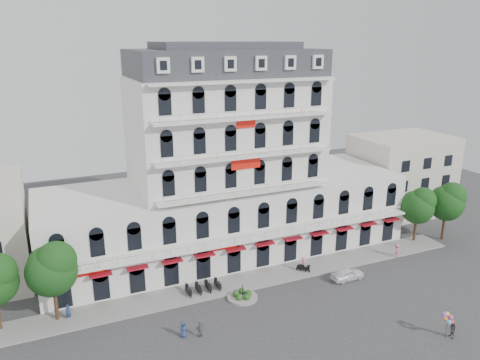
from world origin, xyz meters
name	(u,v)px	position (x,y,z in m)	size (l,w,h in m)	color
ground	(296,322)	(0.00, 0.00, 0.00)	(120.00, 120.00, 0.00)	#38383A
sidewalk	(256,279)	(0.00, 9.00, 0.08)	(53.00, 4.00, 0.16)	gray
main_building	(226,175)	(0.00, 18.00, 9.96)	(45.00, 15.00, 25.80)	silver
flank_building_east	(401,174)	(30.00, 20.00, 6.00)	(14.00, 10.00, 12.00)	beige
traffic_island	(242,296)	(-3.00, 6.00, 0.26)	(3.20, 3.20, 1.60)	gray
parked_scooter_row	(203,292)	(-6.35, 8.80, 0.00)	(4.40, 1.80, 1.10)	black
tree_west_inner	(52,267)	(-20.95, 9.48, 5.68)	(4.76, 4.76, 8.25)	#382314
tree_east_inner	(418,205)	(24.05, 9.98, 5.21)	(4.40, 4.37, 7.57)	#382314
tree_east_outer	(447,201)	(28.05, 8.98, 5.55)	(4.65, 4.65, 8.05)	#382314
parked_car	(347,274)	(9.52, 4.94, 0.67)	(1.58, 3.92, 1.34)	white
rider_center	(303,264)	(5.79, 8.39, 1.01)	(1.28, 1.34, 1.96)	black
pedestrian_left	(183,329)	(-10.61, 2.12, 0.76)	(0.75, 0.48, 1.53)	navy
pedestrian_mid	(200,329)	(-9.19, 1.52, 0.80)	(0.94, 0.39, 1.60)	slate
pedestrian_right	(397,251)	(18.40, 7.07, 0.92)	(1.19, 0.69, 1.85)	#C36780
pedestrian_far	(68,312)	(-20.00, 9.18, 0.81)	(0.59, 0.39, 1.62)	navy
balloon_vendor	(451,325)	(11.55, -7.70, 1.28)	(1.34, 1.27, 2.45)	#535158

